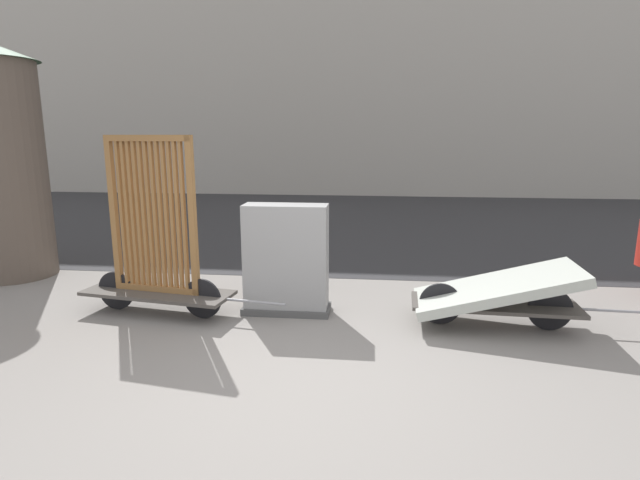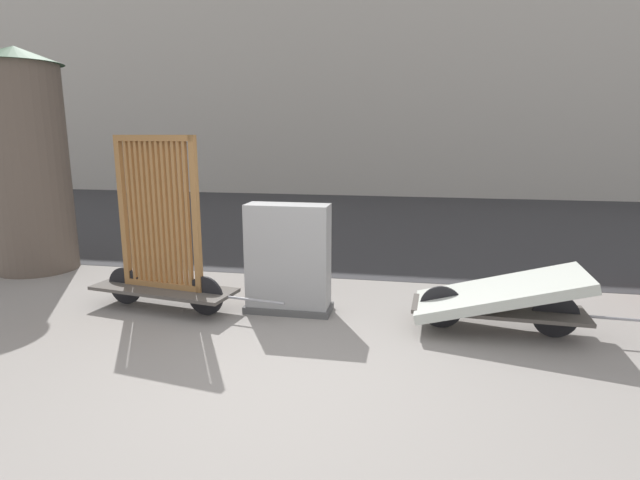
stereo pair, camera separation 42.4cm
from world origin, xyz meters
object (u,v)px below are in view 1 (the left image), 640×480
at_px(utility_cabinet, 286,263).
at_px(advertising_column, 2,162).
at_px(bike_cart_with_bedframe, 156,252).
at_px(bike_cart_with_mattress, 496,293).

xyz_separation_m(utility_cabinet, advertising_column, (-4.35, 1.13, 1.09)).
height_order(bike_cart_with_bedframe, advertising_column, advertising_column).
distance_m(bike_cart_with_mattress, advertising_column, 6.95).
height_order(bike_cart_with_mattress, advertising_column, advertising_column).
relative_size(bike_cart_with_bedframe, bike_cart_with_mattress, 1.00).
bearing_deg(bike_cart_with_bedframe, bike_cart_with_mattress, 9.03).
relative_size(bike_cart_with_mattress, utility_cabinet, 1.92).
relative_size(bike_cart_with_mattress, advertising_column, 0.75).
relative_size(bike_cart_with_bedframe, utility_cabinet, 1.93).
bearing_deg(utility_cabinet, bike_cart_with_bedframe, -171.83).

